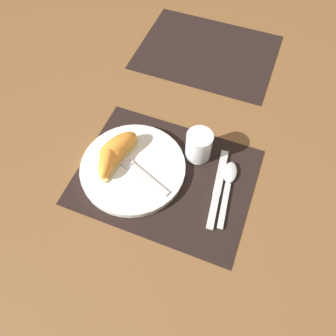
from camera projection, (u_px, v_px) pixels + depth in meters
name	position (u px, v px, depth m)	size (l,w,h in m)	color
ground_plane	(165.00, 177.00, 0.82)	(3.00, 3.00, 0.00)	brown
placemat	(165.00, 176.00, 0.82)	(0.43, 0.33, 0.00)	black
placemat_far	(207.00, 52.00, 1.06)	(0.43, 0.33, 0.00)	black
plate	(133.00, 168.00, 0.82)	(0.26, 0.26, 0.02)	white
juice_glass	(199.00, 146.00, 0.82)	(0.07, 0.07, 0.08)	silver
knife	(217.00, 190.00, 0.79)	(0.04, 0.22, 0.01)	silver
spoon	(229.00, 181.00, 0.80)	(0.04, 0.18, 0.01)	silver
fork	(134.00, 166.00, 0.81)	(0.19, 0.09, 0.00)	silver
citrus_wedge_0	(118.00, 146.00, 0.82)	(0.10, 0.13, 0.05)	#F4DB84
citrus_wedge_1	(115.00, 152.00, 0.82)	(0.07, 0.12, 0.04)	#F4DB84
citrus_wedge_2	(108.00, 159.00, 0.80)	(0.07, 0.12, 0.04)	#F4DB84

